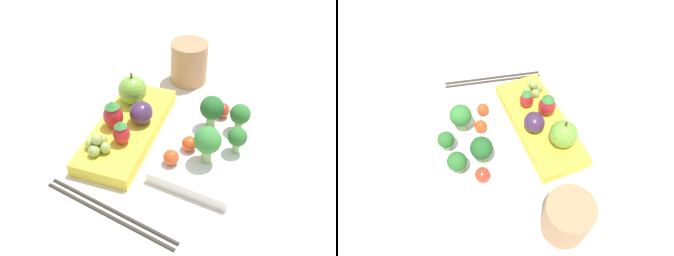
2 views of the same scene
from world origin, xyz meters
TOP-DOWN VIEW (x-y plane):
  - ground_plane at (0.00, 0.00)m, footprint 4.00×4.00m
  - bento_box_savoury at (-0.00, 0.08)m, footprint 0.20×0.14m
  - bento_box_fruit at (-0.00, -0.06)m, footprint 0.23×0.10m
  - broccoli_floret_0 at (-0.04, 0.07)m, footprint 0.04×0.04m
  - broccoli_floret_1 at (0.03, 0.08)m, footprint 0.04×0.04m
  - broccoli_floret_2 at (-0.00, 0.12)m, footprint 0.03×0.03m
  - broccoli_floret_3 at (-0.05, 0.11)m, footprint 0.03×0.03m
  - cherry_tomato_0 at (-0.08, 0.08)m, footprint 0.03×0.03m
  - cherry_tomato_1 at (0.06, 0.03)m, footprint 0.02×0.02m
  - cherry_tomato_2 at (0.02, 0.05)m, footprint 0.02×0.02m
  - apple at (-0.06, -0.08)m, footprint 0.05×0.05m
  - strawberry_0 at (0.04, -0.05)m, footprint 0.03×0.03m
  - strawberry_1 at (0.01, -0.08)m, footprint 0.03×0.03m
  - plum at (-0.01, -0.04)m, footprint 0.04×0.04m
  - grape_cluster at (0.07, -0.08)m, footprint 0.04×0.04m
  - drinking_cup at (-0.19, -0.02)m, footprint 0.07×0.07m
  - chopsticks_pair at (0.15, -0.02)m, footprint 0.05×0.21m

SIDE VIEW (x-z plane):
  - ground_plane at x=0.00m, z-range 0.00..0.00m
  - chopsticks_pair at x=0.15m, z-range 0.00..0.01m
  - bento_box_savoury at x=0.00m, z-range 0.00..0.02m
  - bento_box_fruit at x=0.00m, z-range 0.00..0.02m
  - cherry_tomato_1 at x=0.06m, z-range 0.02..0.04m
  - cherry_tomato_2 at x=0.02m, z-range 0.02..0.04m
  - cherry_tomato_0 at x=-0.08m, z-range 0.02..0.05m
  - grape_cluster at x=0.07m, z-range 0.02..0.05m
  - drinking_cup at x=-0.19m, z-range 0.00..0.08m
  - plum at x=-0.01m, z-range 0.02..0.06m
  - strawberry_0 at x=0.04m, z-range 0.02..0.06m
  - strawberry_1 at x=0.01m, z-range 0.02..0.07m
  - broccoli_floret_2 at x=0.00m, z-range 0.03..0.07m
  - apple at x=-0.06m, z-range 0.02..0.08m
  - broccoli_floret_3 at x=-0.05m, z-range 0.03..0.08m
  - broccoli_floret_0 at x=-0.04m, z-range 0.03..0.09m
  - broccoli_floret_1 at x=0.03m, z-range 0.03..0.09m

